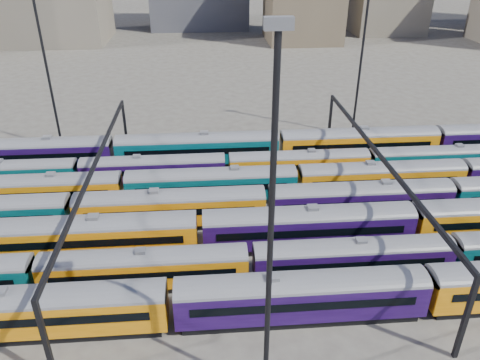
{
  "coord_description": "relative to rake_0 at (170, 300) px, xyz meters",
  "views": [
    {
      "loc": [
        -8.54,
        -43.99,
        29.06
      ],
      "look_at": [
        -4.65,
        4.51,
        3.0
      ],
      "focal_mm": 35.0,
      "sensor_mm": 36.0,
      "label": 1
    }
  ],
  "objects": [
    {
      "name": "ground",
      "position": [
        11.84,
        15.0,
        -2.75
      ],
      "size": [
        500.0,
        500.0,
        0.0
      ],
      "primitive_type": "plane",
      "color": "#423C37",
      "rests_on": "ground"
    },
    {
      "name": "rake_0",
      "position": [
        0.0,
        0.0,
        0.0
      ],
      "size": [
        127.42,
        3.11,
        5.24
      ],
      "color": "black",
      "rests_on": "ground"
    },
    {
      "name": "rake_1",
      "position": [
        6.99,
        5.0,
        -0.29
      ],
      "size": [
        114.31,
        2.79,
        4.68
      ],
      "color": "black",
      "rests_on": "ground"
    },
    {
      "name": "rake_2",
      "position": [
        24.35,
        10.0,
        0.08
      ],
      "size": [
        131.09,
        3.2,
        5.39
      ],
      "color": "black",
      "rests_on": "ground"
    },
    {
      "name": "rake_3",
      "position": [
        9.8,
        15.0,
        -0.03
      ],
      "size": [
        125.95,
        3.07,
        5.17
      ],
      "color": "black",
      "rests_on": "ground"
    },
    {
      "name": "rake_4",
      "position": [
        3.83,
        20.0,
        -0.08
      ],
      "size": [
        144.32,
        3.01,
        5.08
      ],
      "color": "black",
      "rests_on": "ground"
    },
    {
      "name": "rake_5",
      "position": [
        15.33,
        25.0,
        -0.34
      ],
      "size": [
        130.8,
        2.73,
        4.59
      ],
      "color": "black",
      "rests_on": "ground"
    },
    {
      "name": "rake_6",
      "position": [
        13.5,
        30.0,
        0.17
      ],
      "size": [
        135.29,
        3.3,
        5.57
      ],
      "color": "black",
      "rests_on": "ground"
    },
    {
      "name": "gantry_1",
      "position": [
        -8.16,
        15.0,
        4.04
      ],
      "size": [
        0.35,
        40.35,
        8.03
      ],
      "color": "black",
      "rests_on": "ground"
    },
    {
      "name": "gantry_2",
      "position": [
        21.84,
        15.0,
        4.04
      ],
      "size": [
        0.35,
        40.35,
        8.03
      ],
      "color": "black",
      "rests_on": "ground"
    },
    {
      "name": "mast_1",
      "position": [
        -18.16,
        37.0,
        11.22
      ],
      "size": [
        1.4,
        0.5,
        25.6
      ],
      "color": "black",
      "rests_on": "ground"
    },
    {
      "name": "mast_2",
      "position": [
        6.84,
        -7.0,
        11.22
      ],
      "size": [
        1.4,
        0.5,
        25.6
      ],
      "color": "black",
      "rests_on": "ground"
    },
    {
      "name": "mast_3",
      "position": [
        26.84,
        39.0,
        11.22
      ],
      "size": [
        1.4,
        0.5,
        25.6
      ],
      "color": "black",
      "rests_on": "ground"
    }
  ]
}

